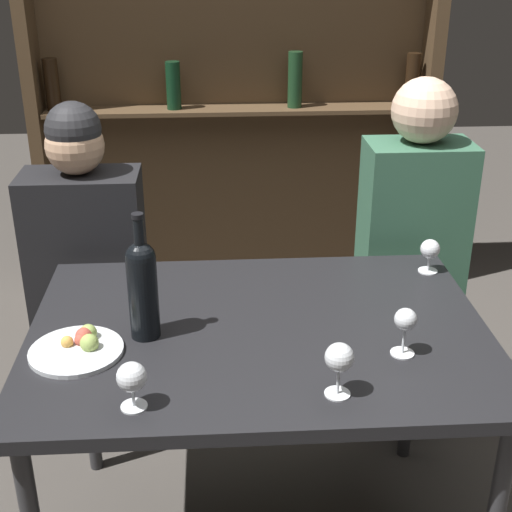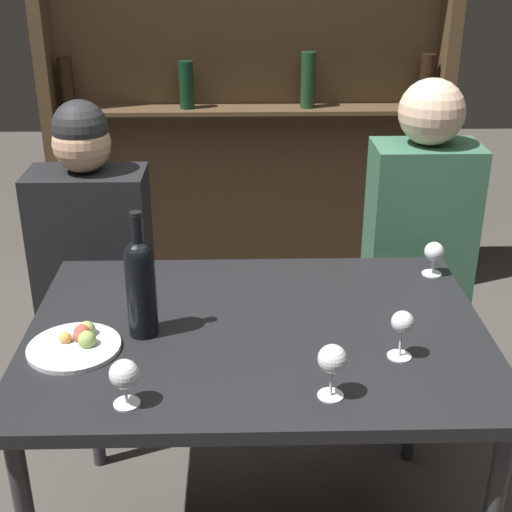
{
  "view_description": "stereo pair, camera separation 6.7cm",
  "coord_description": "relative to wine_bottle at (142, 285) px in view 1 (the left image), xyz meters",
  "views": [
    {
      "loc": [
        -0.11,
        -1.64,
        1.72
      ],
      "look_at": [
        0.0,
        0.13,
        0.91
      ],
      "focal_mm": 50.0,
      "sensor_mm": 36.0,
      "label": 1
    },
    {
      "loc": [
        -0.04,
        -1.64,
        1.72
      ],
      "look_at": [
        0.0,
        0.13,
        0.91
      ],
      "focal_mm": 50.0,
      "sensor_mm": 36.0,
      "label": 2
    }
  ],
  "objects": [
    {
      "name": "dining_table",
      "position": [
        0.3,
        0.02,
        -0.21
      ],
      "size": [
        1.22,
        0.87,
        0.76
      ],
      "color": "black",
      "rests_on": "ground_plane"
    },
    {
      "name": "food_plate_0",
      "position": [
        -0.16,
        -0.07,
        -0.13
      ],
      "size": [
        0.23,
        0.23,
        0.05
      ],
      "color": "silver",
      "rests_on": "dining_table"
    },
    {
      "name": "wine_glass_2",
      "position": [
        0.45,
        -0.29,
        -0.05
      ],
      "size": [
        0.07,
        0.07,
        0.13
      ],
      "color": "silver",
      "rests_on": "dining_table"
    },
    {
      "name": "seated_person_right",
      "position": [
        0.87,
        0.63,
        -0.28
      ],
      "size": [
        0.35,
        0.22,
        1.3
      ],
      "color": "#26262B",
      "rests_on": "ground_plane"
    },
    {
      "name": "wine_glass_0",
      "position": [
        0.64,
        -0.13,
        -0.06
      ],
      "size": [
        0.06,
        0.06,
        0.13
      ],
      "color": "silver",
      "rests_on": "dining_table"
    },
    {
      "name": "wine_glass_1",
      "position": [
        -0.0,
        -0.31,
        -0.07
      ],
      "size": [
        0.07,
        0.07,
        0.11
      ],
      "color": "silver",
      "rests_on": "dining_table"
    },
    {
      "name": "wine_rack_wall",
      "position": [
        0.3,
        1.8,
        0.14
      ],
      "size": [
        1.92,
        0.21,
        2.09
      ],
      "color": "#4C3823",
      "rests_on": "ground_plane"
    },
    {
      "name": "wine_glass_3",
      "position": [
        0.84,
        0.33,
        -0.08
      ],
      "size": [
        0.06,
        0.06,
        0.11
      ],
      "color": "silver",
      "rests_on": "dining_table"
    },
    {
      "name": "seated_person_left",
      "position": [
        -0.25,
        0.63,
        -0.32
      ],
      "size": [
        0.39,
        0.22,
        1.24
      ],
      "color": "#26262B",
      "rests_on": "ground_plane"
    },
    {
      "name": "wine_bottle",
      "position": [
        0.0,
        0.0,
        0.0
      ],
      "size": [
        0.08,
        0.08,
        0.34
      ],
      "color": "black",
      "rests_on": "dining_table"
    }
  ]
}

